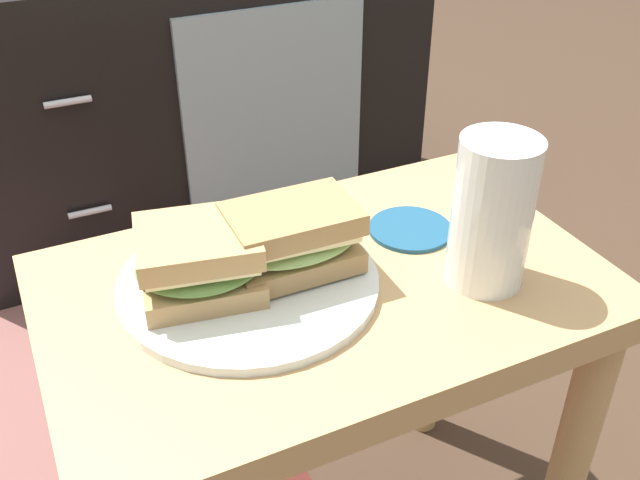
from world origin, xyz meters
TOP-DOWN VIEW (x-y plane):
  - side_table at (0.00, 0.00)m, footprint 0.56×0.36m
  - tv_cabinet at (0.12, 0.95)m, footprint 0.96×0.46m
  - plate at (-0.07, 0.02)m, footprint 0.26×0.26m
  - sandwich_front at (-0.12, 0.03)m, footprint 0.14×0.12m
  - sandwich_back at (-0.03, 0.02)m, footprint 0.14×0.09m
  - beer_glass at (0.14, -0.06)m, footprint 0.08×0.08m
  - coaster at (0.12, 0.04)m, footprint 0.09×0.09m

SIDE VIEW (x-z plane):
  - tv_cabinet at x=0.12m, z-range 0.00..0.58m
  - side_table at x=0.00m, z-range 0.14..0.60m
  - coaster at x=0.12m, z-range 0.46..0.47m
  - plate at x=-0.07m, z-range 0.46..0.47m
  - sandwich_front at x=-0.12m, z-range 0.47..0.54m
  - sandwich_back at x=-0.03m, z-range 0.47..0.54m
  - beer_glass at x=0.14m, z-range 0.46..0.61m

